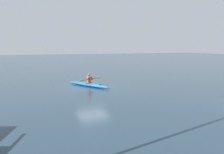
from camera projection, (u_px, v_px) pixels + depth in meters
ground_plane at (92, 86)px, 17.68m from camera, size 160.00×160.00×0.00m
kayak at (88, 84)px, 17.78m from camera, size 2.75×4.34×0.30m
kayaker at (89, 79)px, 17.63m from camera, size 2.16×1.20×0.76m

